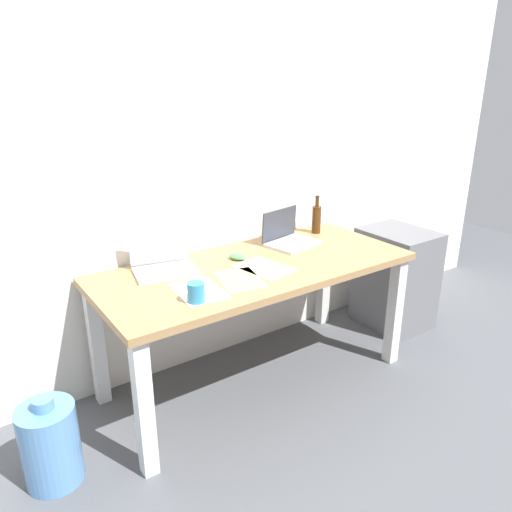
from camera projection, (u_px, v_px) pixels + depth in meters
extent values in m
plane|color=#515459|center=(256.00, 378.00, 2.89)|extent=(8.00, 8.00, 0.00)
cube|color=silver|center=(212.00, 149.00, 2.78)|extent=(5.20, 0.08, 2.60)
cube|color=#A37A4C|center=(256.00, 268.00, 2.64)|extent=(1.74, 0.76, 0.04)
cube|color=silver|center=(144.00, 409.00, 2.09)|extent=(0.07, 0.07, 0.69)
cube|color=silver|center=(395.00, 311.00, 2.96)|extent=(0.07, 0.07, 0.69)
cube|color=silver|center=(97.00, 346.00, 2.58)|extent=(0.07, 0.07, 0.69)
cube|color=silver|center=(324.00, 278.00, 3.45)|extent=(0.07, 0.07, 0.69)
cube|color=silver|center=(166.00, 272.00, 2.52)|extent=(0.35, 0.27, 0.02)
cube|color=silver|center=(160.00, 244.00, 2.57)|extent=(0.32, 0.10, 0.22)
cube|color=silver|center=(293.00, 244.00, 2.94)|extent=(0.33, 0.27, 0.02)
cube|color=#333842|center=(279.00, 224.00, 2.98)|extent=(0.30, 0.08, 0.19)
cylinder|color=#47280F|center=(316.00, 220.00, 3.15)|extent=(0.06, 0.06, 0.18)
cylinder|color=#47280F|center=(317.00, 202.00, 3.11)|extent=(0.02, 0.02, 0.06)
cylinder|color=black|center=(317.00, 196.00, 3.09)|extent=(0.03, 0.03, 0.01)
ellipsoid|color=#4C9E56|center=(237.00, 257.00, 2.70)|extent=(0.10, 0.12, 0.03)
cylinder|color=#338CC6|center=(196.00, 292.00, 2.18)|extent=(0.08, 0.08, 0.09)
cube|color=white|center=(264.00, 268.00, 2.59)|extent=(0.26, 0.33, 0.00)
cube|color=white|center=(199.00, 291.00, 2.31)|extent=(0.24, 0.31, 0.00)
cube|color=#F4E06B|center=(240.00, 280.00, 2.44)|extent=(0.27, 0.34, 0.00)
cylinder|color=#598CC6|center=(50.00, 445.00, 2.11)|extent=(0.25, 0.25, 0.38)
cylinder|color=#598CC6|center=(43.00, 404.00, 2.03)|extent=(0.09, 0.09, 0.05)
cube|color=slate|center=(395.00, 278.00, 3.43)|extent=(0.40, 0.48, 0.70)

